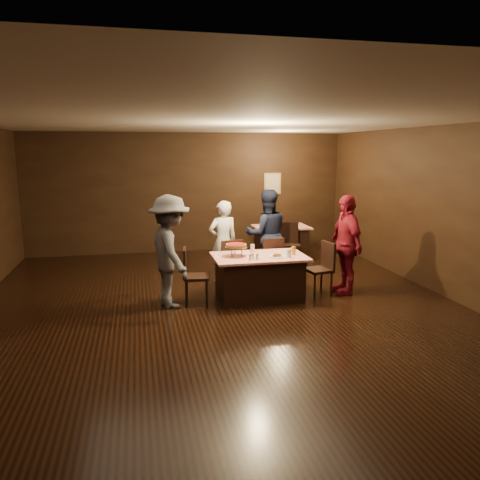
# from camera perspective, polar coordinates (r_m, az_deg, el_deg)

# --- Properties ---
(room) EXTENTS (10.00, 10.04, 3.02)m
(room) POSITION_cam_1_polar(r_m,az_deg,el_deg) (7.00, -1.87, 7.41)
(room) COLOR black
(room) RESTS_ON ground
(main_table) EXTENTS (1.60, 1.00, 0.77)m
(main_table) POSITION_cam_1_polar(r_m,az_deg,el_deg) (8.19, 2.35, -4.54)
(main_table) COLOR red
(main_table) RESTS_ON ground
(back_table) EXTENTS (1.30, 0.90, 0.77)m
(back_table) POSITION_cam_1_polar(r_m,az_deg,el_deg) (11.31, 5.02, -0.25)
(back_table) COLOR #AE0C0B
(back_table) RESTS_ON ground
(chair_far_left) EXTENTS (0.49, 0.49, 0.95)m
(chair_far_left) POSITION_cam_1_polar(r_m,az_deg,el_deg) (8.78, -1.42, -2.85)
(chair_far_left) COLOR black
(chair_far_left) RESTS_ON ground
(chair_far_right) EXTENTS (0.47, 0.47, 0.95)m
(chair_far_right) POSITION_cam_1_polar(r_m,az_deg,el_deg) (8.97, 3.61, -2.59)
(chair_far_right) COLOR black
(chair_far_right) RESTS_ON ground
(chair_end_left) EXTENTS (0.47, 0.47, 0.95)m
(chair_end_left) POSITION_cam_1_polar(r_m,az_deg,el_deg) (7.96, -5.34, -4.35)
(chair_end_left) COLOR black
(chair_end_left) RESTS_ON ground
(chair_end_right) EXTENTS (0.48, 0.48, 0.95)m
(chair_end_right) POSITION_cam_1_polar(r_m,az_deg,el_deg) (8.50, 9.56, -3.47)
(chair_end_right) COLOR black
(chair_end_right) RESTS_ON ground
(chair_back_near) EXTENTS (0.48, 0.48, 0.95)m
(chair_back_near) POSITION_cam_1_polar(r_m,az_deg,el_deg) (10.64, 6.16, -0.49)
(chair_back_near) COLOR black
(chair_back_near) RESTS_ON ground
(chair_back_far) EXTENTS (0.44, 0.44, 0.95)m
(chair_back_far) POSITION_cam_1_polar(r_m,az_deg,el_deg) (11.86, 4.17, 0.72)
(chair_back_far) COLOR black
(chair_back_far) RESTS_ON ground
(diner_white_jacket) EXTENTS (0.65, 0.50, 1.61)m
(diner_white_jacket) POSITION_cam_1_polar(r_m,az_deg,el_deg) (9.14, -2.08, -0.20)
(diner_white_jacket) COLOR white
(diner_white_jacket) RESTS_ON ground
(diner_navy_hoodie) EXTENTS (0.90, 0.71, 1.80)m
(diner_navy_hoodie) POSITION_cam_1_polar(r_m,az_deg,el_deg) (9.41, 3.28, 0.71)
(diner_navy_hoodie) COLOR #181D34
(diner_navy_hoodie) RESTS_ON ground
(diner_grey_knit) EXTENTS (0.95, 1.33, 1.86)m
(diner_grey_knit) POSITION_cam_1_polar(r_m,az_deg,el_deg) (7.74, -8.51, -1.41)
(diner_grey_knit) COLOR #4F4F53
(diner_grey_knit) RESTS_ON ground
(diner_red_shirt) EXTENTS (0.44, 1.05, 1.79)m
(diner_red_shirt) POSITION_cam_1_polar(r_m,az_deg,el_deg) (8.61, 12.77, -0.54)
(diner_red_shirt) COLOR maroon
(diner_red_shirt) RESTS_ON ground
(pizza_stand) EXTENTS (0.38, 0.38, 0.22)m
(pizza_stand) POSITION_cam_1_polar(r_m,az_deg,el_deg) (8.01, -0.47, -0.71)
(pizza_stand) COLOR black
(pizza_stand) RESTS_ON main_table
(plate_with_slice) EXTENTS (0.25, 0.25, 0.06)m
(plate_with_slice) POSITION_cam_1_polar(r_m,az_deg,el_deg) (7.98, 4.44, -1.93)
(plate_with_slice) COLOR white
(plate_with_slice) RESTS_ON main_table
(plate_empty) EXTENTS (0.25, 0.25, 0.01)m
(plate_empty) POSITION_cam_1_polar(r_m,az_deg,el_deg) (8.38, 5.75, -1.45)
(plate_empty) COLOR white
(plate_empty) RESTS_ON main_table
(glass_front_right) EXTENTS (0.08, 0.08, 0.14)m
(glass_front_right) POSITION_cam_1_polar(r_m,az_deg,el_deg) (7.97, 5.97, -1.65)
(glass_front_right) COLOR silver
(glass_front_right) RESTS_ON main_table
(glass_amber) EXTENTS (0.08, 0.08, 0.14)m
(glass_amber) POSITION_cam_1_polar(r_m,az_deg,el_deg) (8.20, 6.53, -1.30)
(glass_amber) COLOR #BF7F26
(glass_amber) RESTS_ON main_table
(glass_back) EXTENTS (0.08, 0.08, 0.14)m
(glass_back) POSITION_cam_1_polar(r_m,az_deg,el_deg) (8.35, 1.52, -1.01)
(glass_back) COLOR silver
(glass_back) RESTS_ON main_table
(condiments) EXTENTS (0.17, 0.10, 0.09)m
(condiments) POSITION_cam_1_polar(r_m,az_deg,el_deg) (7.77, 1.63, -2.08)
(condiments) COLOR silver
(condiments) RESTS_ON main_table
(napkin_center) EXTENTS (0.19, 0.19, 0.01)m
(napkin_center) POSITION_cam_1_polar(r_m,az_deg,el_deg) (8.17, 4.41, -1.79)
(napkin_center) COLOR white
(napkin_center) RESTS_ON main_table
(napkin_left) EXTENTS (0.21, 0.21, 0.01)m
(napkin_left) POSITION_cam_1_polar(r_m,az_deg,el_deg) (8.01, 1.43, -2.02)
(napkin_left) COLOR white
(napkin_left) RESTS_ON main_table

